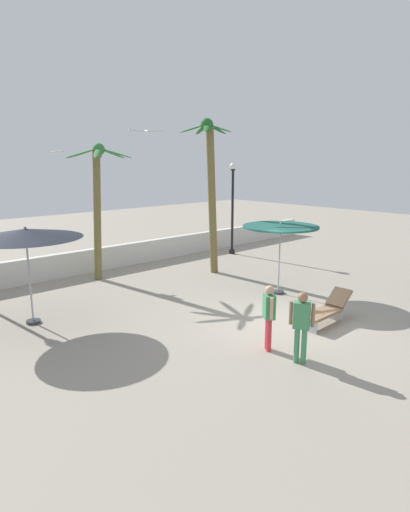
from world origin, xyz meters
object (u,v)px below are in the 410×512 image
guest_0 (302,321)px  guest_1 (269,312)px  lamp_post_0 (233,204)px  seagull_1 (57,152)px  palm_tree_1 (211,183)px  palm_tree_0 (98,195)px  patio_umbrella_0 (26,234)px  lounge_chair_0 (326,310)px  seagull_0 (147,131)px  patio_umbrella_1 (280,229)px

guest_0 → guest_1: size_ratio=1.03×
lamp_post_0 → seagull_1: seagull_1 is taller
palm_tree_1 → guest_1: 7.86m
palm_tree_1 → seagull_1: size_ratio=6.14×
palm_tree_0 → palm_tree_1: bearing=-32.1°
patio_umbrella_0 → palm_tree_1: 7.56m
palm_tree_0 → lounge_chair_0: palm_tree_0 is taller
lamp_post_0 → seagull_0: bearing=-167.6°
guest_1 → seagull_0: bearing=77.2°
palm_tree_1 → patio_umbrella_1: bearing=-93.0°
lounge_chair_0 → guest_1: 2.63m
lamp_post_0 → guest_0: lamp_post_0 is taller
lamp_post_0 → palm_tree_1: bearing=-149.1°
palm_tree_0 → palm_tree_1: size_ratio=0.85×
patio_umbrella_1 → palm_tree_0: (-3.45, 5.85, 0.98)m
lamp_post_0 → lounge_chair_0: size_ratio=2.31×
palm_tree_0 → guest_0: 9.69m
palm_tree_1 → guest_1: size_ratio=3.75×
patio_umbrella_1 → lounge_chair_0: size_ratio=1.34×
patio_umbrella_0 → guest_0: patio_umbrella_0 is taller
guest_1 → seagull_1: size_ratio=1.64×
palm_tree_1 → lamp_post_0: size_ratio=1.38×
seagull_0 → seagull_1: size_ratio=1.31×
guest_0 → guest_1: 0.93m
patio_umbrella_1 → seagull_0: (-2.26, 4.30, 3.25)m
palm_tree_1 → seagull_1: (-3.77, 5.17, 1.20)m
palm_tree_0 → seagull_1: size_ratio=5.19×
lamp_post_0 → guest_1: 11.15m
lamp_post_0 → guest_1: (-7.38, -8.24, -1.46)m
palm_tree_0 → seagull_0: bearing=-52.4°
patio_umbrella_1 → palm_tree_0: 6.86m
guest_0 → patio_umbrella_0: bearing=117.7°
patio_umbrella_1 → lamp_post_0: bearing=57.6°
patio_umbrella_0 → lamp_post_0: size_ratio=0.69×
patio_umbrella_0 → seagull_0: size_ratio=2.35×
seagull_0 → seagull_1: seagull_0 is taller
palm_tree_0 → seagull_1: bearing=92.6°
palm_tree_1 → lounge_chair_0: 7.14m
lounge_chair_0 → patio_umbrella_0: bearing=137.1°
palm_tree_0 → guest_1: size_ratio=3.17×
guest_1 → seagull_1: seagull_1 is taller
seagull_0 → palm_tree_1: bearing=-16.7°
palm_tree_0 → guest_0: palm_tree_0 is taller
seagull_1 → patio_umbrella_0: bearing=-122.5°
patio_umbrella_1 → lounge_chair_0: patio_umbrella_1 is taller
lamp_post_0 → patio_umbrella_1: bearing=-122.4°
guest_0 → seagull_1: (0.27, 12.32, 3.79)m
guest_1 → lounge_chair_0: bearing=0.3°
guest_0 → patio_umbrella_1: bearing=43.0°
patio_umbrella_0 → palm_tree_1: bearing=4.9°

